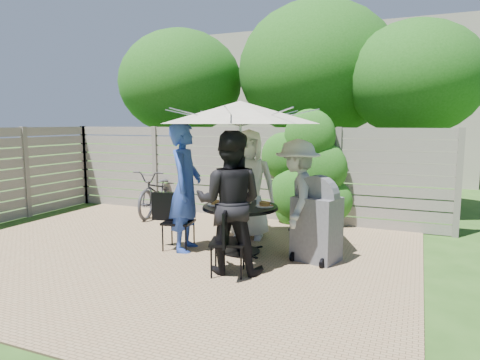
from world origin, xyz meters
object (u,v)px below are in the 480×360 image
at_px(glass_front, 245,204).
at_px(coffee_cup, 249,199).
at_px(person_back, 248,185).
at_px(bbq_grill, 317,223).
at_px(umbrella, 240,112).
at_px(glass_left, 221,202).
at_px(chair_left, 178,233).
at_px(person_left, 185,188).
at_px(plate_right, 265,205).
at_px(glass_back, 236,198).
at_px(person_front, 230,203).
at_px(plate_back, 244,200).
at_px(chair_back, 249,219).
at_px(glass_right, 259,200).
at_px(plate_left, 216,203).
at_px(bicycle, 159,192).
at_px(plate_front, 236,209).
at_px(syrup_jug, 237,200).
at_px(patio_table, 240,220).
at_px(person_right, 297,198).
at_px(chair_right, 306,239).
at_px(chair_front, 228,255).

height_order(glass_front, coffee_cup, glass_front).
height_order(person_back, bbq_grill, person_back).
distance_m(umbrella, glass_left, 1.31).
xyz_separation_m(chair_left, person_left, (0.13, 0.03, 0.70)).
bearing_deg(plate_right, glass_left, -156.99).
bearing_deg(glass_back, person_front, -71.10).
bearing_deg(coffee_cup, glass_back, -177.54).
bearing_deg(person_back, plate_back, -90.00).
relative_size(chair_back, bbq_grill, 0.80).
bearing_deg(glass_right, coffee_cup, 157.60).
distance_m(umbrella, person_front, 1.42).
xyz_separation_m(glass_back, coffee_cup, (0.21, 0.01, -0.01)).
xyz_separation_m(umbrella, plate_left, (-0.35, -0.08, -1.33)).
relative_size(glass_back, bicycle, 0.08).
height_order(plate_front, bbq_grill, bbq_grill).
xyz_separation_m(coffee_cup, bicycle, (-2.68, 1.61, -0.29)).
xyz_separation_m(person_front, syrup_jug, (-0.26, 0.84, -0.12)).
distance_m(person_left, person_front, 1.17).
xyz_separation_m(patio_table, chair_back, (-0.23, 0.94, -0.21)).
relative_size(person_right, glass_back, 12.14).
distance_m(person_front, plate_left, 0.92).
relative_size(chair_right, glass_left, 6.29).
bearing_deg(glass_right, glass_left, -144.60).
relative_size(patio_table, person_back, 0.72).
relative_size(chair_left, glass_right, 6.29).
relative_size(chair_front, glass_front, 6.33).
bearing_deg(chair_back, person_front, -4.06).
height_order(chair_back, person_left, person_left).
relative_size(plate_right, bicycle, 0.14).
height_order(plate_right, coffee_cup, coffee_cup).
bearing_deg(chair_right, person_left, 5.39).
xyz_separation_m(glass_front, bbq_grill, (0.96, 0.29, -0.23)).
xyz_separation_m(chair_left, chair_right, (1.88, 0.44, -0.00)).
relative_size(person_left, person_right, 1.14).
relative_size(chair_front, glass_left, 6.33).
height_order(chair_right, bicycle, bicycle).
xyz_separation_m(patio_table, bicycle, (-2.63, 1.85, -0.02)).
bearing_deg(chair_back, bbq_grill, 39.39).
bearing_deg(glass_back, chair_front, -71.65).
distance_m(glass_front, bicycle, 3.50).
relative_size(plate_back, plate_right, 1.00).
xyz_separation_m(plate_front, plate_right, (0.27, 0.43, 0.00)).
bearing_deg(glass_back, chair_back, 95.05).
xyz_separation_m(coffee_cup, bbq_grill, (1.08, -0.18, -0.22)).
xyz_separation_m(person_left, glass_back, (0.65, 0.42, -0.18)).
xyz_separation_m(person_front, glass_right, (0.04, 0.97, -0.13)).
bearing_deg(chair_left, chair_right, 3.23).
bearing_deg(plate_right, glass_front, -121.10).
xyz_separation_m(plate_right, glass_back, (-0.51, 0.14, 0.05)).
xyz_separation_m(person_back, chair_right, (1.13, -0.59, -0.65)).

